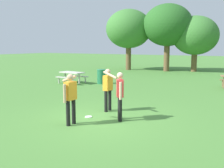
# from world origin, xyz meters

# --- Properties ---
(ground_plane) EXTENTS (120.00, 120.00, 0.00)m
(ground_plane) POSITION_xyz_m (0.00, 0.00, 0.00)
(ground_plane) COLOR #4C8438
(person_thrower) EXTENTS (0.67, 0.65, 1.64)m
(person_thrower) POSITION_xyz_m (-0.53, -1.01, 0.96)
(person_thrower) COLOR black
(person_thrower) RESTS_ON ground
(person_catcher) EXTENTS (0.67, 0.65, 1.64)m
(person_catcher) POSITION_xyz_m (-0.36, 1.09, 0.96)
(person_catcher) COLOR black
(person_catcher) RESTS_ON ground
(person_bystander) EXTENTS (0.39, 0.53, 1.64)m
(person_bystander) POSITION_xyz_m (0.60, 0.22, 0.94)
(person_bystander) COLOR black
(person_bystander) RESTS_ON ground
(frisbee) EXTENTS (0.25, 0.25, 0.03)m
(frisbee) POSITION_xyz_m (-0.54, -0.00, 0.01)
(frisbee) COLOR white
(frisbee) RESTS_ON ground
(picnic_table_near) EXTENTS (1.88, 1.64, 0.77)m
(picnic_table_near) POSITION_xyz_m (-6.23, 6.34, 0.56)
(picnic_table_near) COLOR beige
(picnic_table_near) RESTS_ON ground
(trash_can_beside_table) EXTENTS (0.59, 0.59, 0.96)m
(trash_can_beside_table) POSITION_xyz_m (-4.43, 7.17, 0.48)
(trash_can_beside_table) COLOR #237047
(trash_can_beside_table) RESTS_ON ground
(tree_tall_left) EXTENTS (4.68, 4.68, 6.21)m
(tree_tall_left) POSITION_xyz_m (-7.29, 17.17, 4.20)
(tree_tall_left) COLOR brown
(tree_tall_left) RESTS_ON ground
(tree_broad_center) EXTENTS (4.78, 4.78, 6.51)m
(tree_broad_center) POSITION_xyz_m (-3.32, 17.60, 4.45)
(tree_broad_center) COLOR brown
(tree_broad_center) RESTS_ON ground
(tree_far_right) EXTENTS (4.38, 4.38, 5.35)m
(tree_far_right) POSITION_xyz_m (-0.86, 18.55, 3.46)
(tree_far_right) COLOR brown
(tree_far_right) RESTS_ON ground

